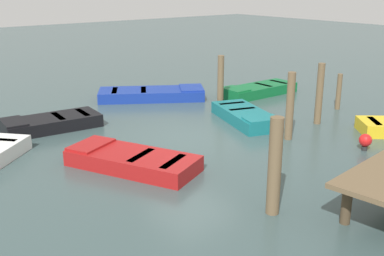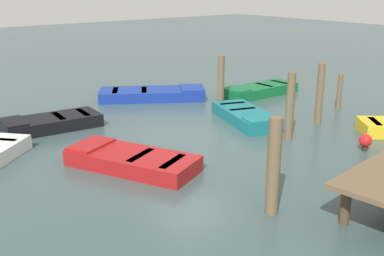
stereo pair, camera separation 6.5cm
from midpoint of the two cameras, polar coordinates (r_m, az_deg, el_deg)
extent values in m
plane|color=#384C4C|center=(14.15, -0.13, -1.35)|extent=(80.00, 80.00, 0.00)
cylinder|color=#473927|center=(9.69, 18.07, -8.71)|extent=(0.20, 0.20, 0.85)
cube|color=#14666B|center=(15.92, 6.33, 1.44)|extent=(2.11, 3.25, 0.40)
cube|color=beige|center=(15.88, 6.35, 1.93)|extent=(1.71, 2.74, 0.04)
cube|color=#14666B|center=(14.85, 8.35, 1.12)|extent=(1.25, 0.98, 0.06)
cube|color=#9B9789|center=(16.07, 6.00, 2.27)|extent=(0.97, 0.49, 0.04)
cube|color=#9B9789|center=(16.79, 4.77, 2.97)|extent=(0.97, 0.49, 0.04)
cube|color=maroon|center=(12.02, -7.36, -3.96)|extent=(2.63, 3.61, 0.40)
cube|color=black|center=(11.97, -7.38, -3.34)|extent=(2.15, 3.03, 0.04)
cube|color=maroon|center=(12.69, -12.30, -1.95)|extent=(1.42, 1.18, 0.06)
cube|color=black|center=(11.82, -6.38, -3.36)|extent=(1.04, 0.62, 0.04)
cube|color=black|center=(11.37, -2.48, -4.12)|extent=(1.04, 0.62, 0.04)
cube|color=black|center=(15.71, -16.76, 0.58)|extent=(3.09, 1.58, 0.40)
cube|color=gray|center=(15.68, -16.80, 1.07)|extent=(2.62, 1.25, 0.04)
cube|color=black|center=(15.39, -20.97, 0.70)|extent=(0.76, 1.24, 0.06)
cube|color=#776E5D|center=(15.73, -16.04, 1.34)|extent=(0.29, 1.04, 0.04)
cube|color=#776E5D|center=(15.97, -13.24, 1.81)|extent=(0.29, 1.04, 0.04)
cube|color=#0F602D|center=(19.83, 7.99, 4.57)|extent=(3.46, 1.25, 0.40)
cube|color=orange|center=(19.80, 8.00, 4.97)|extent=(2.94, 0.97, 0.04)
cube|color=#0F602D|center=(18.86, 5.14, 4.73)|extent=(0.77, 1.10, 0.06)
cube|color=#B06E1E|center=(19.97, 8.53, 5.17)|extent=(0.21, 0.95, 0.04)
cube|color=#B06E1E|center=(20.66, 10.36, 5.49)|extent=(0.21, 0.95, 0.04)
cube|color=#42301E|center=(15.65, 21.15, 0.75)|extent=(0.76, 0.85, 0.04)
cube|color=navy|center=(18.98, -5.05, 4.10)|extent=(4.29, 3.47, 0.40)
cube|color=silver|center=(18.95, -5.06, 4.51)|extent=(3.59, 2.86, 0.04)
cube|color=navy|center=(19.02, -0.16, 4.90)|extent=(1.48, 1.60, 0.06)
cube|color=#A4A49F|center=(18.94, -6.01, 4.60)|extent=(0.78, 1.07, 0.04)
cube|color=#A4A49F|center=(18.98, -9.47, 4.49)|extent=(0.78, 1.07, 0.04)
cylinder|color=brown|center=(14.14, 11.68, 2.59)|extent=(0.23, 0.23, 2.04)
cylinder|color=brown|center=(9.51, 9.81, -4.63)|extent=(0.27, 0.27, 2.05)
cylinder|color=brown|center=(15.97, 15.09, 4.01)|extent=(0.23, 0.23, 2.03)
cylinder|color=brown|center=(17.53, 3.38, 5.63)|extent=(0.23, 0.23, 1.96)
cylinder|color=brown|center=(18.13, 17.28, 4.24)|extent=(0.18, 0.18, 1.32)
cylinder|color=#262626|center=(14.06, 20.07, -2.32)|extent=(0.16, 0.16, 0.12)
sphere|color=red|center=(13.98, 20.18, -1.39)|extent=(0.36, 0.36, 0.36)
camera|label=1|loc=(0.03, -90.13, -0.04)|focal=43.95mm
camera|label=2|loc=(0.03, 89.87, 0.04)|focal=43.95mm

